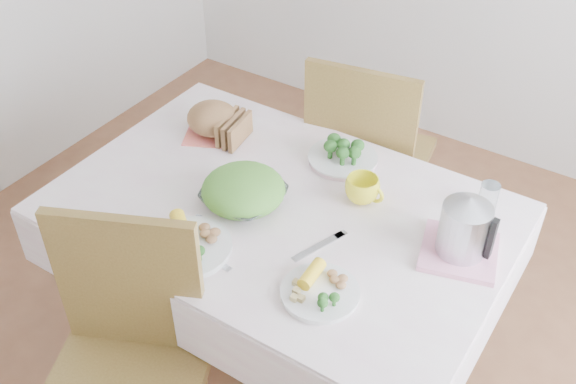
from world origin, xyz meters
The scene contains 17 objects.
floor centered at (0.00, 0.00, 0.00)m, with size 3.60×3.60×0.00m, color brown.
dining_table centered at (0.00, 0.00, 0.38)m, with size 1.40×0.90×0.75m, color brown.
tablecloth centered at (0.00, 0.00, 0.76)m, with size 1.50×1.00×0.01m, color white.
chair_far centered at (-0.02, 0.74, 0.47)m, with size 0.47×0.47×1.04m, color brown.
salad_bowl centered at (-0.11, -0.06, 0.79)m, with size 0.26×0.26×0.06m, color white.
dinner_plate_left centered at (-0.12, -0.33, 0.77)m, with size 0.28×0.28×0.02m, color white.
dinner_plate_right centered at (0.32, -0.27, 0.77)m, with size 0.23×0.23×0.02m, color white.
broccoli_plate centered at (0.05, 0.34, 0.77)m, with size 0.26×0.26×0.02m, color beige.
napkin centered at (-0.46, 0.23, 0.76)m, with size 0.21×0.21×0.00m, color #E7695A.
bread_loaf centered at (-0.46, 0.23, 0.82)m, with size 0.20×0.19×0.12m, color brown.
yellow_mug centered at (0.21, 0.18, 0.81)m, with size 0.12×0.12×0.09m, color #FFF328.
glass_tumbler centered at (0.59, 0.34, 0.83)m, with size 0.06×0.06×0.12m, color white.
pink_tray centered at (0.59, 0.11, 0.77)m, with size 0.23×0.23×0.02m, color pink.
electric_kettle centered at (0.59, 0.11, 0.88)m, with size 0.15×0.15×0.21m, color #B2B5BA.
fork_left centered at (-0.18, -0.28, 0.76)m, with size 0.02×0.18×0.00m, color silver.
fork_right centered at (0.21, -0.10, 0.76)m, with size 0.02×0.20×0.00m, color silver.
knife centered at (-0.05, -0.32, 0.76)m, with size 0.02×0.18×0.00m, color silver.
Camera 1 is at (0.96, -1.43, 2.23)m, focal length 42.00 mm.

